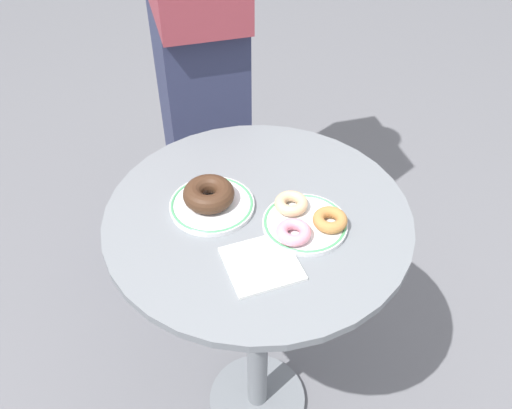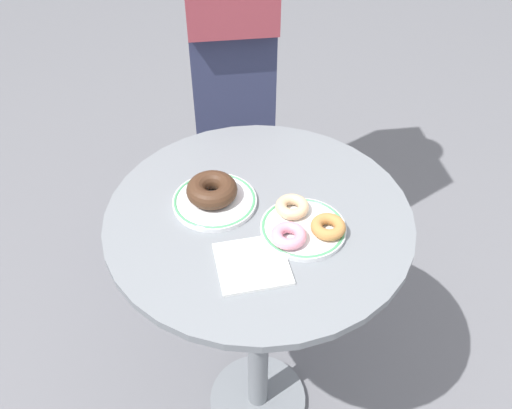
{
  "view_description": "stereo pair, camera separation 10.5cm",
  "coord_description": "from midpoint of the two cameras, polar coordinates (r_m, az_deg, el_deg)",
  "views": [
    {
      "loc": [
        0.03,
        -0.79,
        1.53
      ],
      "look_at": [
        -0.0,
        -0.01,
        0.81
      ],
      "focal_mm": 37.86,
      "sensor_mm": 36.0,
      "label": 1
    },
    {
      "loc": [
        0.14,
        -0.77,
        1.53
      ],
      "look_at": [
        -0.0,
        -0.01,
        0.81
      ],
      "focal_mm": 37.86,
      "sensor_mm": 36.0,
      "label": 2
    }
  ],
  "objects": [
    {
      "name": "ground_plane",
      "position": [
        1.72,
        -1.72,
        -20.3
      ],
      "size": [
        7.0,
        7.0,
        0.02
      ],
      "primitive_type": "cube",
      "color": "slate"
    },
    {
      "name": "cafe_table",
      "position": [
        1.25,
        -2.26,
        -8.32
      ],
      "size": [
        0.62,
        0.62,
        0.78
      ],
      "color": "slate",
      "rests_on": "ground"
    },
    {
      "name": "plate_left",
      "position": [
        1.1,
        -7.4,
        -0.16
      ],
      "size": [
        0.17,
        0.17,
        0.01
      ],
      "color": "white",
      "rests_on": "cafe_table"
    },
    {
      "name": "plate_right",
      "position": [
        1.05,
        2.36,
        -2.15
      ],
      "size": [
        0.17,
        0.17,
        0.01
      ],
      "color": "white",
      "rests_on": "cafe_table"
    },
    {
      "name": "donut_chocolate",
      "position": [
        1.09,
        -7.78,
        0.99
      ],
      "size": [
        0.14,
        0.14,
        0.04
      ],
      "primitive_type": "torus",
      "rotation": [
        0.0,
        0.0,
        0.6
      ],
      "color": "#422819",
      "rests_on": "plate_left"
    },
    {
      "name": "donut_old_fashioned",
      "position": [
        1.04,
        4.98,
        -1.76
      ],
      "size": [
        0.07,
        0.07,
        0.02
      ],
      "primitive_type": "torus",
      "rotation": [
        0.0,
        0.0,
        1.49
      ],
      "color": "#BC7F42",
      "rests_on": "plate_right"
    },
    {
      "name": "donut_glazed",
      "position": [
        1.07,
        0.94,
        -0.01
      ],
      "size": [
        0.09,
        0.09,
        0.02
      ],
      "primitive_type": "torus",
      "rotation": [
        0.0,
        0.0,
        1.24
      ],
      "color": "#E0B789",
      "rests_on": "plate_right"
    },
    {
      "name": "donut_pink_frosted",
      "position": [
        1.01,
        1.03,
        -3.09
      ],
      "size": [
        0.09,
        0.09,
        0.02
      ],
      "primitive_type": "torus",
      "rotation": [
        0.0,
        0.0,
        0.88
      ],
      "color": "pink",
      "rests_on": "plate_right"
    },
    {
      "name": "paper_napkin",
      "position": [
        0.99,
        -2.46,
        -6.41
      ],
      "size": [
        0.17,
        0.16,
        0.01
      ],
      "primitive_type": "cube",
      "rotation": [
        0.0,
        0.0,
        0.4
      ],
      "color": "white",
      "rests_on": "cafe_table"
    },
    {
      "name": "person_figure",
      "position": [
        1.56,
        -8.4,
        17.17
      ],
      "size": [
        0.34,
        0.47,
        1.76
      ],
      "color": "#2D3351",
      "rests_on": "ground"
    }
  ]
}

